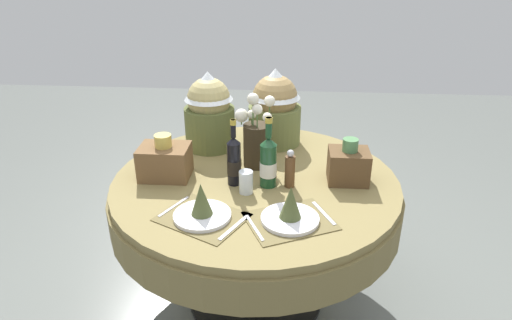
{
  "coord_description": "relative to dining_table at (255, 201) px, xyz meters",
  "views": [
    {
      "loc": [
        0.15,
        -1.91,
        1.76
      ],
      "look_at": [
        0.0,
        0.03,
        0.83
      ],
      "focal_mm": 31.25,
      "sensor_mm": 36.0,
      "label": 1
    }
  ],
  "objects": [
    {
      "name": "place_setting_left",
      "position": [
        -0.19,
        -0.37,
        0.18
      ],
      "size": [
        0.42,
        0.39,
        0.16
      ],
      "color": "brown",
      "rests_on": "dining_table"
    },
    {
      "name": "woven_basket_side_right",
      "position": [
        0.44,
        0.01,
        0.22
      ],
      "size": [
        0.19,
        0.16,
        0.22
      ],
      "color": "brown",
      "rests_on": "dining_table"
    },
    {
      "name": "dining_table",
      "position": [
        0.0,
        0.0,
        0.0
      ],
      "size": [
        1.41,
        1.41,
        0.75
      ],
      "color": "olive",
      "rests_on": "ground"
    },
    {
      "name": "pepper_mill",
      "position": [
        0.17,
        -0.07,
        0.22
      ],
      "size": [
        0.05,
        0.05,
        0.19
      ],
      "color": "brown",
      "rests_on": "dining_table"
    },
    {
      "name": "gift_tub_back_centre",
      "position": [
        0.07,
        0.45,
        0.36
      ],
      "size": [
        0.29,
        0.29,
        0.43
      ],
      "color": "olive",
      "rests_on": "dining_table"
    },
    {
      "name": "wine_bottle_left",
      "position": [
        -0.1,
        -0.06,
        0.25
      ],
      "size": [
        0.07,
        0.07,
        0.32
      ],
      "color": "black",
      "rests_on": "dining_table"
    },
    {
      "name": "wine_bottle_centre",
      "position": [
        0.06,
        -0.07,
        0.26
      ],
      "size": [
        0.08,
        0.08,
        0.34
      ],
      "color": "#194223",
      "rests_on": "dining_table"
    },
    {
      "name": "gift_tub_back_left",
      "position": [
        -0.28,
        0.36,
        0.36
      ],
      "size": [
        0.27,
        0.27,
        0.43
      ],
      "color": "#566033",
      "rests_on": "dining_table"
    },
    {
      "name": "flower_vase",
      "position": [
        -0.01,
        0.14,
        0.28
      ],
      "size": [
        0.2,
        0.17,
        0.39
      ],
      "color": "#332819",
      "rests_on": "dining_table"
    },
    {
      "name": "tumbler_near_left",
      "position": [
        -0.03,
        -0.15,
        0.19
      ],
      "size": [
        0.06,
        0.06,
        0.11
      ],
      "primitive_type": "cylinder",
      "color": "silver",
      "rests_on": "dining_table"
    },
    {
      "name": "woven_basket_side_left",
      "position": [
        -0.44,
        -0.02,
        0.22
      ],
      "size": [
        0.24,
        0.18,
        0.22
      ],
      "color": "brown",
      "rests_on": "dining_table"
    },
    {
      "name": "ground",
      "position": [
        0.0,
        0.0,
        -0.62
      ],
      "size": [
        8.0,
        8.0,
        0.0
      ],
      "primitive_type": "plane",
      "color": "slate"
    },
    {
      "name": "place_setting_right",
      "position": [
        0.17,
        -0.37,
        0.18
      ],
      "size": [
        0.42,
        0.38,
        0.16
      ],
      "color": "brown",
      "rests_on": "dining_table"
    }
  ]
}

